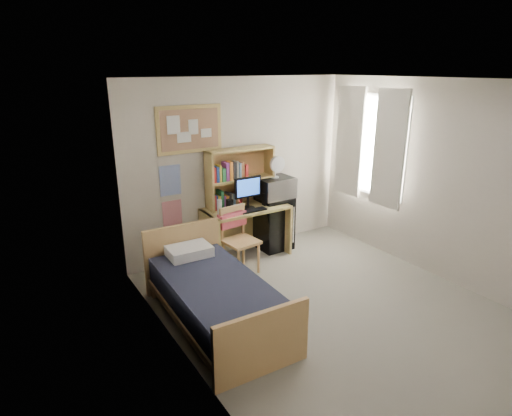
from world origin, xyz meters
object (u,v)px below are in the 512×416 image
desk (246,232)px  monitor (248,194)px  mini_fridge (273,222)px  speaker_right (265,199)px  bulletin_board (190,129)px  desk_fan (275,168)px  microwave (275,187)px  speaker_left (230,206)px  desk_chair (241,241)px  bed (216,302)px

desk → monitor: (-0.00, -0.06, 0.61)m
mini_fridge → speaker_right: 0.53m
bulletin_board → desk_fan: bearing=-12.4°
speaker_right → monitor: bearing=-180.0°
mini_fridge → desk: bearing=-173.4°
bulletin_board → desk: bearing=-24.6°
desk → speaker_right: (0.30, -0.06, 0.48)m
speaker_right → microwave: (0.24, 0.11, 0.12)m
monitor → speaker_left: monitor is taller
mini_fridge → speaker_right: (-0.24, -0.13, 0.45)m
desk → microwave: (0.54, 0.05, 0.60)m
microwave → speaker_left: bearing=-173.2°
desk_chair → desk: bearing=44.5°
bed → desk_fan: bearing=40.6°
desk_fan → bulletin_board: bearing=167.2°
desk → speaker_left: speaker_left is taller
speaker_right → desk_fan: bearing=24.2°
mini_fridge → speaker_left: speaker_left is taller
speaker_left → mini_fridge: bearing=8.6°
mini_fridge → bed: mini_fridge is taller
bulletin_board → speaker_left: size_ratio=5.04×
bulletin_board → monitor: 1.21m
speaker_left → desk_fan: 0.94m
microwave → bulletin_board: bearing=167.2°
monitor → desk_fan: size_ratio=1.49×
desk_fan → bed: bearing=-141.4°
desk_chair → monitor: (0.33, 0.35, 0.54)m
desk → desk_chair: 0.53m
speaker_right → microwave: 0.29m
mini_fridge → desk_fan: (0.00, -0.02, 0.87)m
desk → mini_fridge: 0.54m
mini_fridge → bed: size_ratio=0.44×
microwave → desk_fan: desk_fan is taller
bulletin_board → speaker_right: bearing=-20.8°
mini_fridge → speaker_left: (-0.84, -0.13, 0.45)m
desk_chair → speaker_right: bearing=22.3°
bulletin_board → microwave: bulletin_board is taller
desk → microwave: size_ratio=2.34×
microwave → desk_fan: bearing=-0.4°
bulletin_board → desk_chair: bearing=-63.5°
desk → monitor: 0.61m
desk_chair → desk_fan: bearing=20.9°
desk_chair → speaker_right: 0.82m
desk_fan → microwave: bearing=179.6°
bed → microwave: 2.33m
bulletin_board → desk: size_ratio=0.76×
desk → bed: bearing=-131.3°
bed → microwave: bearing=40.6°
mini_fridge → microwave: bearing=-90.0°
monitor → desk_chair: bearing=-132.9°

